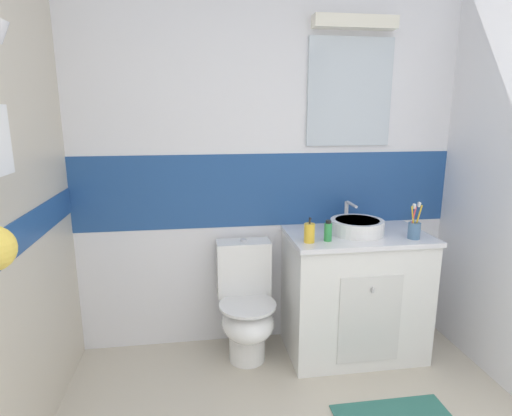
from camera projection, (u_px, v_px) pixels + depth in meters
wall_back_tiled at (269, 166)px, 2.88m from camera, size 3.20×0.20×2.50m
vanity_cabinet at (354, 293)px, 2.84m from camera, size 0.91×0.57×0.85m
sink_basin at (357, 226)px, 2.73m from camera, size 0.35×0.39×0.18m
toilet at (246, 306)px, 2.78m from camera, size 0.37×0.50×0.79m
toothbrush_cup at (414, 229)px, 2.61m from camera, size 0.08×0.08×0.24m
soap_dispenser at (309, 233)px, 2.54m from camera, size 0.07×0.07×0.16m
lotion_bottle_short at (328, 231)px, 2.56m from camera, size 0.05×0.05×0.13m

